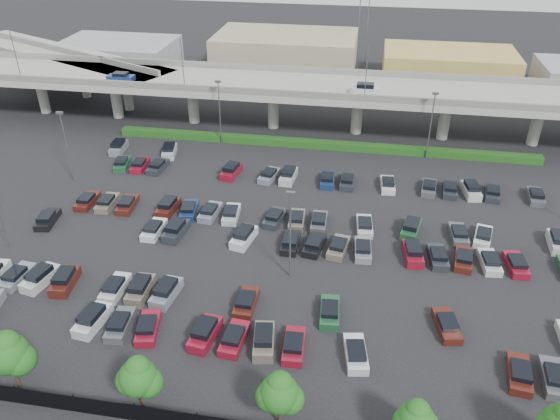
% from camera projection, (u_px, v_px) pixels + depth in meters
% --- Properties ---
extents(ground, '(280.00, 280.00, 0.00)m').
position_uv_depth(ground, '(300.00, 235.00, 64.94)').
color(ground, black).
extents(overpass, '(150.00, 13.00, 15.80)m').
position_uv_depth(overpass, '(327.00, 91.00, 88.31)').
color(overpass, gray).
rests_on(overpass, ground).
extents(on_ramp, '(50.93, 30.13, 8.80)m').
position_uv_depth(on_ramp, '(64.00, 58.00, 105.13)').
color(on_ramp, gray).
rests_on(on_ramp, ground).
extents(hedge, '(66.00, 1.60, 1.10)m').
position_uv_depth(hedge, '(322.00, 145.00, 85.73)').
color(hedge, '#124014').
rests_on(hedge, ground).
extents(tree_row, '(65.07, 3.66, 5.94)m').
position_uv_depth(tree_row, '(262.00, 392.00, 40.65)').
color(tree_row, '#332316').
rests_on(tree_row, ground).
extents(parked_cars, '(62.90, 41.67, 1.67)m').
position_uv_depth(parked_cars, '(281.00, 242.00, 62.52)').
color(parked_cars, '#1C502D').
rests_on(parked_cars, ground).
extents(light_poles, '(66.90, 48.38, 10.30)m').
position_uv_depth(light_poles, '(269.00, 178.00, 63.98)').
color(light_poles, '#545459').
rests_on(light_poles, ground).
extents(distant_buildings, '(138.00, 24.00, 9.00)m').
position_uv_depth(distant_buildings, '(400.00, 62.00, 113.33)').
color(distant_buildings, gray).
rests_on(distant_buildings, ground).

